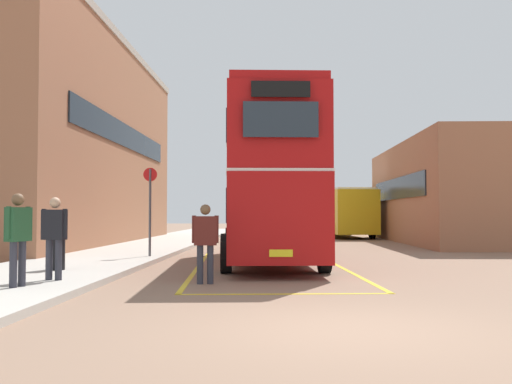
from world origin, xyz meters
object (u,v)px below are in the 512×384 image
(double_decker_bus, at_px, (269,181))
(single_deck_bus, at_px, (340,212))
(litter_bin, at_px, (56,250))
(pedestrian_boarding, at_px, (205,238))
(pedestrian_waiting_near, at_px, (18,232))
(pedestrian_waiting_far, at_px, (54,232))
(bus_stop_sign, at_px, (150,203))

(double_decker_bus, distance_m, single_deck_bus, 21.03)
(double_decker_bus, relative_size, litter_bin, 10.63)
(double_decker_bus, bearing_deg, pedestrian_boarding, -103.52)
(double_decker_bus, relative_size, single_deck_bus, 1.00)
(pedestrian_waiting_near, xyz_separation_m, pedestrian_waiting_far, (0.24, 1.16, -0.03))
(pedestrian_waiting_near, distance_m, pedestrian_waiting_far, 1.18)
(pedestrian_boarding, relative_size, pedestrian_waiting_far, 1.00)
(pedestrian_waiting_far, distance_m, bus_stop_sign, 6.92)
(pedestrian_waiting_far, xyz_separation_m, litter_bin, (-0.78, 2.19, -0.51))
(pedestrian_waiting_near, bearing_deg, double_decker_bus, 57.37)
(pedestrian_waiting_near, height_order, pedestrian_waiting_far, pedestrian_waiting_near)
(single_deck_bus, relative_size, bus_stop_sign, 3.55)
(litter_bin, bearing_deg, double_decker_bus, 36.73)
(pedestrian_waiting_far, distance_m, litter_bin, 2.38)
(single_deck_bus, xyz_separation_m, pedestrian_boarding, (-5.75, -25.96, -0.66))
(single_deck_bus, bearing_deg, pedestrian_boarding, -102.48)
(litter_bin, bearing_deg, single_deck_bus, 68.54)
(pedestrian_waiting_far, height_order, bus_stop_sign, bus_stop_sign)
(single_deck_bus, height_order, pedestrian_waiting_far, single_deck_bus)
(single_deck_bus, bearing_deg, pedestrian_waiting_far, -108.33)
(single_deck_bus, xyz_separation_m, bus_stop_sign, (-8.28, -19.70, 0.20))
(litter_bin, bearing_deg, bus_stop_sign, 74.50)
(single_deck_bus, xyz_separation_m, litter_bin, (-9.58, -24.37, -1.02))
(pedestrian_waiting_near, relative_size, litter_bin, 1.83)
(single_deck_bus, relative_size, pedestrian_waiting_far, 5.95)
(pedestrian_waiting_near, relative_size, pedestrian_waiting_far, 1.02)
(double_decker_bus, xyz_separation_m, litter_bin, (-5.14, -3.83, -1.89))
(single_deck_bus, height_order, litter_bin, single_deck_bus)
(single_deck_bus, distance_m, litter_bin, 26.21)
(pedestrian_boarding, relative_size, pedestrian_waiting_near, 0.98)
(double_decker_bus, distance_m, pedestrian_waiting_near, 8.63)
(double_decker_bus, distance_m, litter_bin, 6.68)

